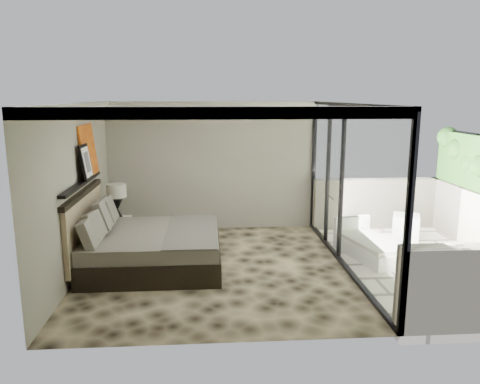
{
  "coord_description": "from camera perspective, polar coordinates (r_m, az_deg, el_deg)",
  "views": [
    {
      "loc": [
        -0.11,
        -7.64,
        2.91
      ],
      "look_at": [
        0.46,
        0.4,
        1.25
      ],
      "focal_mm": 35.0,
      "sensor_mm": 36.0,
      "label": 1
    }
  ],
  "objects": [
    {
      "name": "picture_ledge",
      "position": [
        8.13,
        -18.76,
        1.0
      ],
      "size": [
        0.12,
        2.2,
        0.05
      ],
      "primitive_type": "cube",
      "color": "black",
      "rests_on": "left_wall"
    },
    {
      "name": "lounger",
      "position": [
        9.02,
        15.61,
        -6.41
      ],
      "size": [
        1.11,
        1.66,
        0.59
      ],
      "rotation": [
        0.0,
        0.0,
        0.25
      ],
      "color": "white",
      "rests_on": "terrace_slab"
    },
    {
      "name": "ottoman",
      "position": [
        10.26,
        19.54,
        -4.05
      ],
      "size": [
        0.68,
        0.68,
        0.52
      ],
      "primitive_type": "cube",
      "rotation": [
        0.0,
        0.0,
        -0.41
      ],
      "color": "white",
      "rests_on": "terrace_slab"
    },
    {
      "name": "table_lamp",
      "position": [
        9.53,
        -14.79,
        -0.55
      ],
      "size": [
        0.38,
        0.38,
        0.7
      ],
      "color": "black",
      "rests_on": "nightstand"
    },
    {
      "name": "glass_wall",
      "position": [
        8.13,
        12.87,
        0.62
      ],
      "size": [
        0.08,
        5.0,
        2.8
      ],
      "primitive_type": "cube",
      "color": "white",
      "rests_on": "floor"
    },
    {
      "name": "ceiling",
      "position": [
        7.64,
        -3.31,
        10.69
      ],
      "size": [
        4.5,
        5.0,
        0.02
      ],
      "primitive_type": "cube",
      "color": "silver",
      "rests_on": "back_wall"
    },
    {
      "name": "bed",
      "position": [
        8.29,
        -11.21,
        -6.43
      ],
      "size": [
        2.33,
        2.25,
        1.29
      ],
      "color": "black",
      "rests_on": "floor"
    },
    {
      "name": "nightstand",
      "position": [
        9.74,
        -14.6,
        -4.66
      ],
      "size": [
        0.56,
        0.56,
        0.49
      ],
      "primitive_type": "cube",
      "rotation": [
        0.0,
        0.0,
        0.16
      ],
      "color": "black",
      "rests_on": "floor"
    },
    {
      "name": "terrace_slab",
      "position": [
        9.06,
        21.66,
        -8.38
      ],
      "size": [
        3.0,
        5.0,
        0.12
      ],
      "primitive_type": "cube",
      "color": "beige",
      "rests_on": "ground"
    },
    {
      "name": "framed_print",
      "position": [
        8.28,
        -18.27,
        3.5
      ],
      "size": [
        0.11,
        0.5,
        0.6
      ],
      "primitive_type": "cube",
      "rotation": [
        0.0,
        -0.14,
        0.0
      ],
      "color": "black",
      "rests_on": "picture_ledge"
    },
    {
      "name": "abstract_canvas",
      "position": [
        8.68,
        -18.02,
        4.86
      ],
      "size": [
        0.13,
        0.9,
        0.9
      ],
      "primitive_type": "cube",
      "rotation": [
        0.0,
        -0.1,
        0.0
      ],
      "color": "#B1340F",
      "rests_on": "picture_ledge"
    },
    {
      "name": "left_wall",
      "position": [
        8.07,
        -19.3,
        0.17
      ],
      "size": [
        0.02,
        5.0,
        2.8
      ],
      "primitive_type": "cube",
      "color": "gray",
      "rests_on": "floor"
    },
    {
      "name": "back_wall",
      "position": [
        10.24,
        -3.42,
        3.12
      ],
      "size": [
        4.5,
        0.02,
        2.8
      ],
      "primitive_type": "cube",
      "color": "gray",
      "rests_on": "floor"
    },
    {
      "name": "floor",
      "position": [
        8.17,
        -3.08,
        -9.26
      ],
      "size": [
        5.0,
        5.0,
        0.0
      ],
      "primitive_type": "plane",
      "color": "black",
      "rests_on": "ground"
    }
  ]
}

